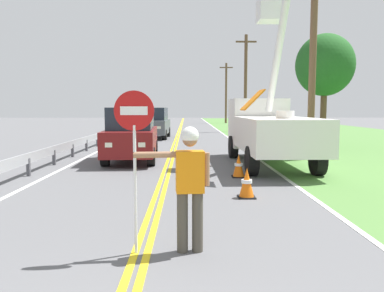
# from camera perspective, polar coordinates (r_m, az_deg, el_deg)

# --- Properties ---
(grass_verge_right) EXTENTS (16.00, 110.00, 0.01)m
(grass_verge_right) POSITION_cam_1_polar(r_m,az_deg,el_deg) (24.34, 25.90, 0.21)
(grass_verge_right) COLOR #517F3D
(grass_verge_right) RESTS_ON ground
(centerline_yellow_left) EXTENTS (0.11, 110.00, 0.01)m
(centerline_yellow_left) POSITION_cam_1_polar(r_m,az_deg,el_deg) (21.76, -2.78, 0.19)
(centerline_yellow_left) COLOR yellow
(centerline_yellow_left) RESTS_ON ground
(centerline_yellow_right) EXTENTS (0.11, 110.00, 0.01)m
(centerline_yellow_right) POSITION_cam_1_polar(r_m,az_deg,el_deg) (21.75, -2.31, 0.19)
(centerline_yellow_right) COLOR yellow
(centerline_yellow_right) RESTS_ON ground
(edge_line_right) EXTENTS (0.12, 110.00, 0.01)m
(edge_line_right) POSITION_cam_1_polar(r_m,az_deg,el_deg) (21.94, 6.90, 0.21)
(edge_line_right) COLOR silver
(edge_line_right) RESTS_ON ground
(edge_line_left) EXTENTS (0.12, 110.00, 0.01)m
(edge_line_left) POSITION_cam_1_polar(r_m,az_deg,el_deg) (22.16, -11.89, 0.18)
(edge_line_left) COLOR silver
(edge_line_left) RESTS_ON ground
(flagger_worker) EXTENTS (1.09, 0.27, 1.83)m
(flagger_worker) POSITION_cam_1_polar(r_m,az_deg,el_deg) (5.52, -0.42, -5.21)
(flagger_worker) COLOR #474238
(flagger_worker) RESTS_ON ground
(stop_sign_paddle) EXTENTS (0.56, 0.04, 2.33)m
(stop_sign_paddle) POSITION_cam_1_polar(r_m,az_deg,el_deg) (5.42, -8.55, 1.59)
(stop_sign_paddle) COLOR silver
(stop_sign_paddle) RESTS_ON ground
(utility_bucket_truck) EXTENTS (2.67, 6.84, 5.96)m
(utility_bucket_truck) POSITION_cam_1_polar(r_m,az_deg,el_deg) (14.55, 11.13, 2.99)
(utility_bucket_truck) COLOR white
(utility_bucket_truck) RESTS_ON ground
(oncoming_suv_nearest) EXTENTS (2.08, 4.68, 2.10)m
(oncoming_suv_nearest) POSITION_cam_1_polar(r_m,az_deg,el_deg) (15.30, -8.94, 1.77)
(oncoming_suv_nearest) COLOR maroon
(oncoming_suv_nearest) RESTS_ON ground
(oncoming_suv_second) EXTENTS (2.04, 4.66, 2.10)m
(oncoming_suv_second) POSITION_cam_1_polar(r_m,az_deg,el_deg) (26.53, -5.60, 3.45)
(oncoming_suv_second) COLOR #4C5156
(oncoming_suv_second) RESTS_ON ground
(utility_pole_near) EXTENTS (1.80, 0.28, 8.24)m
(utility_pole_near) POSITION_cam_1_polar(r_m,az_deg,el_deg) (16.41, 17.53, 13.19)
(utility_pole_near) COLOR brown
(utility_pole_near) RESTS_ON ground
(utility_pole_mid) EXTENTS (1.80, 0.28, 8.41)m
(utility_pole_mid) POSITION_cam_1_polar(r_m,az_deg,el_deg) (34.45, 7.96, 9.47)
(utility_pole_mid) COLOR brown
(utility_pole_mid) RESTS_ON ground
(utility_pole_far) EXTENTS (1.80, 0.28, 8.11)m
(utility_pole_far) POSITION_cam_1_polar(r_m,az_deg,el_deg) (52.90, 5.08, 8.01)
(utility_pole_far) COLOR brown
(utility_pole_far) RESTS_ON ground
(traffic_cone_lead) EXTENTS (0.40, 0.40, 0.70)m
(traffic_cone_lead) POSITION_cam_1_polar(r_m,az_deg,el_deg) (9.06, 8.13, -5.53)
(traffic_cone_lead) COLOR orange
(traffic_cone_lead) RESTS_ON ground
(traffic_cone_mid) EXTENTS (0.40, 0.40, 0.70)m
(traffic_cone_mid) POSITION_cam_1_polar(r_m,az_deg,el_deg) (11.67, 6.94, -2.99)
(traffic_cone_mid) COLOR orange
(traffic_cone_mid) RESTS_ON ground
(guardrail_left_shoulder) EXTENTS (0.10, 32.00, 0.71)m
(guardrail_left_shoulder) POSITION_cam_1_polar(r_m,az_deg,el_deg) (18.15, -16.33, 0.51)
(guardrail_left_shoulder) COLOR #9EA0A3
(guardrail_left_shoulder) RESTS_ON ground
(roadside_tree_verge) EXTENTS (3.00, 3.00, 5.90)m
(roadside_tree_verge) POSITION_cam_1_polar(r_m,az_deg,el_deg) (21.44, 19.14, 11.23)
(roadside_tree_verge) COLOR brown
(roadside_tree_verge) RESTS_ON ground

